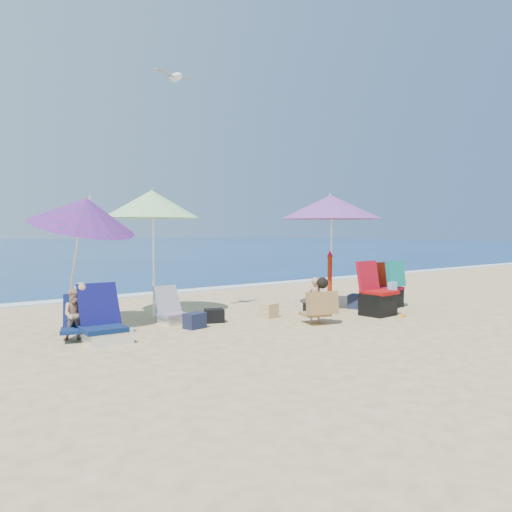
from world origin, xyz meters
TOP-DOWN VIEW (x-y plane):
  - ground at (0.00, 0.00)m, footprint 120.00×120.00m
  - foam at (0.00, 5.10)m, footprint 120.00×0.50m
  - umbrella_turquoise at (1.54, 1.01)m, footprint 2.27×2.27m
  - umbrella_striped at (-1.60, 2.40)m, footprint 2.26×2.26m
  - umbrella_blue at (-2.97, 1.90)m, footprint 2.07×2.11m
  - furled_umbrella at (1.38, 0.86)m, footprint 0.14×0.14m
  - chair_navy at (-3.09, 0.80)m, footprint 0.65×0.73m
  - chair_rainbow at (-1.66, 1.51)m, footprint 0.49×0.57m
  - camp_chair_left at (1.66, -0.05)m, footprint 0.62×0.62m
  - camp_chair_right at (2.61, 0.44)m, footprint 0.61×0.67m
  - person_center at (0.21, -0.01)m, footprint 0.56×0.59m
  - person_left at (-3.36, 1.16)m, footprint 0.63×0.68m
  - bag_navy_a at (-1.60, 0.89)m, footprint 0.35×0.28m
  - bag_black_a at (-1.08, 1.13)m, footprint 0.37×0.32m
  - bag_tan at (-0.07, 0.91)m, footprint 0.34×0.27m
  - bag_navy_b at (2.00, 0.73)m, footprint 0.45×0.40m
  - bag_black_b at (0.73, 0.67)m, footprint 0.33×0.26m
  - orange_item at (1.91, -0.44)m, footprint 0.21×0.15m
  - seagull at (-1.46, 1.72)m, footprint 0.75×0.37m

SIDE VIEW (x-z plane):
  - ground at x=0.00m, z-range 0.00..0.00m
  - orange_item at x=1.91m, z-range 0.00..0.03m
  - foam at x=0.00m, z-range 0.00..0.04m
  - bag_black_a at x=-1.08m, z-range 0.00..0.23m
  - bag_black_b at x=0.73m, z-range 0.00..0.23m
  - bag_navy_a at x=-1.60m, z-range 0.00..0.25m
  - bag_tan at x=-0.07m, z-range 0.00..0.26m
  - bag_navy_b at x=2.00m, z-range 0.00..0.27m
  - chair_rainbow at x=-1.66m, z-range -0.14..0.47m
  - chair_navy at x=-3.09m, z-range -0.19..0.61m
  - camp_chair_left at x=1.66m, z-range -0.20..0.79m
  - camp_chair_right at x=2.61m, z-range -0.13..0.81m
  - person_left at x=-3.36m, z-range -0.04..0.78m
  - person_center at x=0.21m, z-range -0.01..0.77m
  - furled_umbrella at x=1.38m, z-range 0.06..1.22m
  - umbrella_blue at x=-2.97m, z-range 0.71..2.93m
  - umbrella_turquoise at x=1.54m, z-range 0.86..3.14m
  - umbrella_striped at x=-1.60m, z-range 0.86..3.17m
  - seagull at x=-1.46m, z-range 4.07..4.20m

